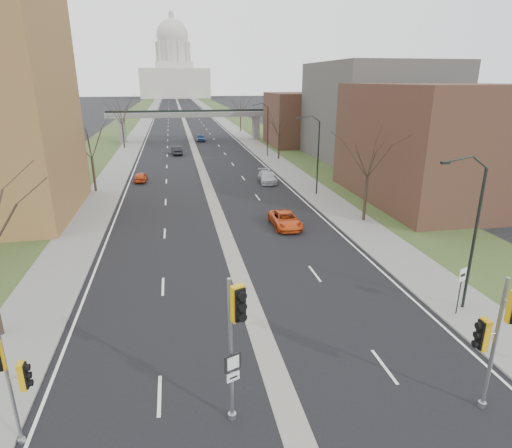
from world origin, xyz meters
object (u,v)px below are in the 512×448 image
object	(u,v)px
car_left_far	(177,150)
car_right_mid	(267,177)
signal_pole_left	(10,374)
signal_pole_median	(235,329)
signal_pole_right	(497,329)
car_left_near	(141,177)
car_right_far	(201,138)
speed_limit_sign	(461,283)
car_right_near	(285,220)

from	to	relation	value
car_left_far	car_right_mid	xyz separation A→B (m)	(10.96, -23.78, -0.01)
car_right_mid	car_left_far	bearing A→B (deg)	118.18
signal_pole_left	signal_pole_median	bearing A→B (deg)	-5.25
signal_pole_right	car_left_near	xyz separation A→B (m)	(-15.62, 43.82, -3.10)
signal_pole_left	car_right_far	distance (m)	79.90
signal_pole_right	car_left_near	distance (m)	46.63
signal_pole_left	car_left_near	distance (m)	42.36
signal_pole_median	signal_pole_right	size ratio (longest dim) A/B	1.05
speed_limit_sign	car_right_mid	xyz separation A→B (m)	(-3.37, 33.67, -1.29)
signal_pole_median	car_right_near	bearing A→B (deg)	48.76
speed_limit_sign	car_right_mid	bearing A→B (deg)	73.12
signal_pole_left	car_right_near	distance (m)	26.37
car_right_far	signal_pole_right	bearing A→B (deg)	-83.02
car_left_near	car_right_mid	size ratio (longest dim) A/B	0.74
speed_limit_sign	car_right_near	size ratio (longest dim) A/B	0.56
car_left_far	car_right_mid	size ratio (longest dim) A/B	0.90
signal_pole_left	car_left_far	size ratio (longest dim) A/B	1.07
speed_limit_sign	car_right_mid	size ratio (longest dim) A/B	0.56
signal_pole_median	signal_pole_right	bearing A→B (deg)	-29.08
speed_limit_sign	car_left_far	size ratio (longest dim) A/B	0.62
signal_pole_median	speed_limit_sign	distance (m)	14.35
signal_pole_median	signal_pole_left	bearing A→B (deg)	154.79
signal_pole_median	car_right_near	world-z (taller)	signal_pole_median
signal_pole_median	car_left_far	bearing A→B (deg)	69.00
car_left_near	speed_limit_sign	bearing A→B (deg)	118.70
car_right_near	car_left_near	bearing A→B (deg)	122.98
speed_limit_sign	signal_pole_left	bearing A→B (deg)	171.30
signal_pole_left	speed_limit_sign	xyz separation A→B (m)	(20.61, 5.10, -1.07)
speed_limit_sign	car_right_near	xyz separation A→B (m)	(-5.50, 16.38, -1.32)
signal_pole_left	car_right_far	world-z (taller)	signal_pole_left
car_left_far	car_right_far	distance (m)	17.31
car_right_near	signal_pole_left	bearing A→B (deg)	-125.48
car_left_far	car_right_far	size ratio (longest dim) A/B	1.04
car_left_near	car_right_near	xyz separation A→B (m)	(13.67, -20.78, 0.06)
signal_pole_median	signal_pole_right	world-z (taller)	signal_pole_median
car_right_near	car_right_mid	xyz separation A→B (m)	(2.12, 17.29, 0.04)
speed_limit_sign	car_left_far	world-z (taller)	speed_limit_sign
car_right_near	car_right_far	bearing A→B (deg)	93.12
signal_pole_left	car_right_mid	size ratio (longest dim) A/B	0.96
car_left_far	car_right_near	size ratio (longest dim) A/B	0.91
car_left_far	speed_limit_sign	bearing A→B (deg)	97.66
car_right_far	speed_limit_sign	bearing A→B (deg)	-79.95
car_right_mid	signal_pole_left	bearing A→B (deg)	-110.53
signal_pole_median	car_right_far	size ratio (longest dim) A/B	1.40
car_right_mid	signal_pole_right	bearing A→B (deg)	-86.80
signal_pole_left	car_right_mid	distance (m)	42.49
signal_pole_median	car_left_near	xyz separation A→B (m)	(-6.09, 42.66, -3.53)
signal_pole_left	car_right_mid	world-z (taller)	signal_pole_left
signal_pole_right	car_left_near	world-z (taller)	signal_pole_right
speed_limit_sign	car_left_far	xyz separation A→B (m)	(-14.33, 57.45, -1.27)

